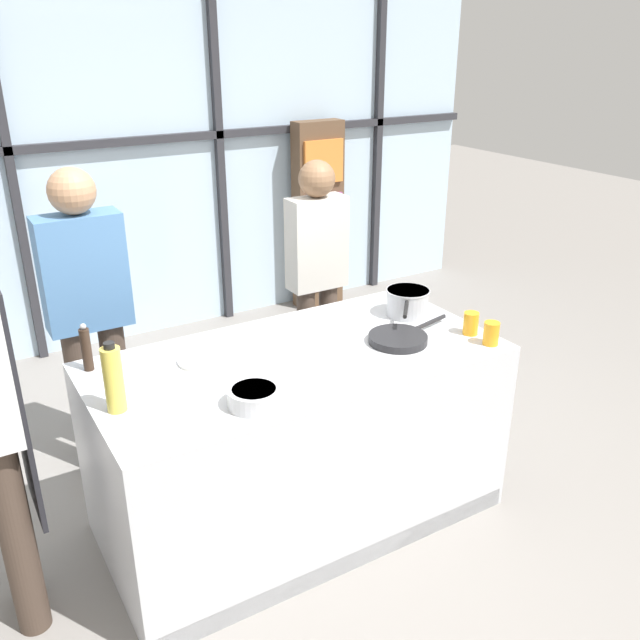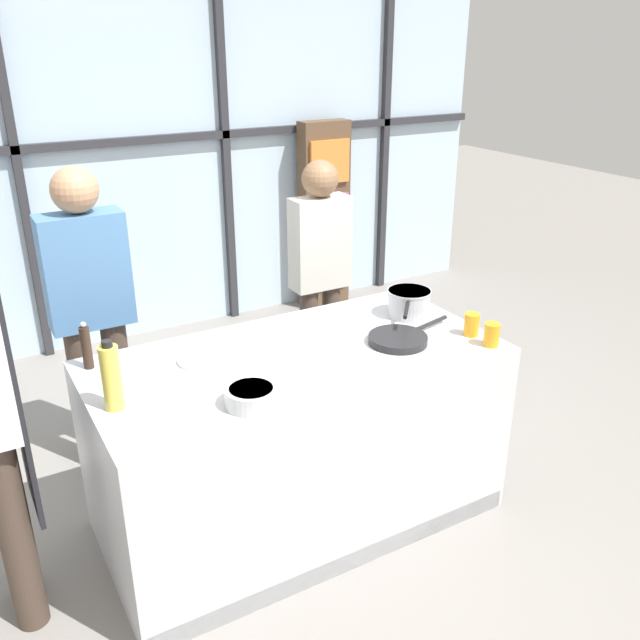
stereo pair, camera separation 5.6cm
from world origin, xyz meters
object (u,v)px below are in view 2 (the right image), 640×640
at_px(frying_pan, 399,338).
at_px(oil_bottle, 111,377).
at_px(saucepan, 409,302).
at_px(juice_glass_far, 472,324).
at_px(spectator_center_left, 320,267).
at_px(white_plate, 203,359).
at_px(pepper_grinder, 86,347).
at_px(juice_glass_near, 492,335).
at_px(spectator_far_left, 91,303).
at_px(mixing_bowl, 251,396).

height_order(frying_pan, oil_bottle, oil_bottle).
relative_size(saucepan, juice_glass_far, 3.13).
distance_m(spectator_center_left, saucepan, 0.87).
relative_size(white_plate, oil_bottle, 0.80).
relative_size(white_plate, pepper_grinder, 1.06).
bearing_deg(juice_glass_near, frying_pan, 145.25).
bearing_deg(spectator_far_left, spectator_center_left, 180.00).
xyz_separation_m(white_plate, juice_glass_near, (1.24, -0.53, 0.05)).
xyz_separation_m(mixing_bowl, juice_glass_near, (1.22, -0.06, 0.02)).
relative_size(frying_pan, juice_glass_near, 4.47).
bearing_deg(juice_glass_near, spectator_far_left, 138.57).
bearing_deg(pepper_grinder, frying_pan, -19.30).
height_order(white_plate, mixing_bowl, mixing_bowl).
bearing_deg(oil_bottle, frying_pan, -2.63).
distance_m(frying_pan, oil_bottle, 1.34).
bearing_deg(juice_glass_far, spectator_far_left, 141.61).
bearing_deg(pepper_grinder, juice_glass_far, -18.77).
relative_size(spectator_center_left, mixing_bowl, 7.36).
distance_m(juice_glass_near, juice_glass_far, 0.14).
relative_size(frying_pan, saucepan, 1.43).
bearing_deg(oil_bottle, spectator_center_left, 34.33).
height_order(spectator_center_left, frying_pan, spectator_center_left).
bearing_deg(spectator_center_left, juice_glass_near, 96.16).
height_order(frying_pan, pepper_grinder, pepper_grinder).
relative_size(spectator_far_left, frying_pan, 3.32).
bearing_deg(mixing_bowl, spectator_far_left, 104.24).
bearing_deg(frying_pan, mixing_bowl, -167.86).
bearing_deg(spectator_far_left, juice_glass_far, 141.61).
relative_size(spectator_far_left, spectator_center_left, 1.06).
xyz_separation_m(pepper_grinder, juice_glass_near, (1.71, -0.72, -0.05)).
height_order(spectator_far_left, juice_glass_far, spectator_far_left).
xyz_separation_m(saucepan, mixing_bowl, (-1.10, -0.43, -0.03)).
distance_m(pepper_grinder, juice_glass_near, 1.85).
height_order(spectator_far_left, pepper_grinder, spectator_far_left).
bearing_deg(mixing_bowl, pepper_grinder, 126.62).
bearing_deg(spectator_center_left, mixing_bowl, 50.63).
distance_m(frying_pan, white_plate, 0.93).
bearing_deg(spectator_center_left, saucepan, 92.02).
distance_m(white_plate, juice_glass_near, 1.35).
xyz_separation_m(white_plate, mixing_bowl, (0.02, -0.47, 0.03)).
distance_m(frying_pan, juice_glass_far, 0.37).
xyz_separation_m(spectator_far_left, juice_glass_far, (1.55, -1.23, 0.00)).
bearing_deg(frying_pan, spectator_center_left, 79.39).
distance_m(mixing_bowl, pepper_grinder, 0.82).
bearing_deg(juice_glass_near, white_plate, 156.69).
height_order(saucepan, white_plate, saucepan).
xyz_separation_m(spectator_center_left, oil_bottle, (-1.55, -1.06, 0.12)).
height_order(oil_bottle, juice_glass_far, oil_bottle).
relative_size(spectator_center_left, saucepan, 4.49).
bearing_deg(mixing_bowl, oil_bottle, 152.75).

